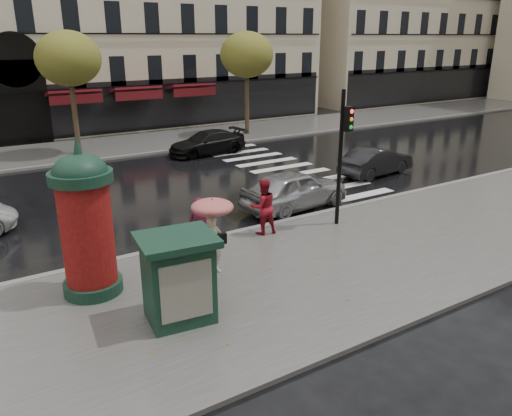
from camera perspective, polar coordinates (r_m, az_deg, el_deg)
ground at (r=14.72m, az=5.22°, el=-6.41°), size 160.00×160.00×0.00m
near_sidewalk at (r=14.34m, az=6.44°, el=-6.91°), size 90.00×7.00×0.12m
far_sidewalk at (r=31.25m, az=-16.38°, el=6.73°), size 90.00×6.00×0.12m
near_kerb at (r=16.97m, az=-0.88°, el=-2.53°), size 90.00×0.25×0.14m
far_kerb at (r=28.43m, az=-14.66°, el=5.74°), size 90.00×0.25×0.14m
zebra_crossing at (r=25.39m, az=2.99°, el=4.63°), size 3.60×11.75×0.01m
tree_far_left at (r=29.19m, az=-20.66°, el=15.64°), size 3.40×3.40×6.64m
tree_far_right at (r=33.30m, az=-1.07°, el=17.07°), size 3.40×3.40×6.64m
woman_umbrella at (r=13.38m, az=-4.96°, el=-1.81°), size 1.14×1.14×2.19m
woman_red at (r=16.26m, az=0.82°, el=0.15°), size 0.99×0.82×1.85m
man_burgundy at (r=15.25m, az=-6.41°, el=-1.76°), size 0.89×0.71×1.61m
morris_column at (r=12.85m, az=-18.88°, el=-1.31°), size 1.51×1.51×4.06m
traffic_light at (r=16.82m, az=9.91°, el=7.07°), size 0.32×0.44×4.59m
newsstand at (r=11.46m, az=-8.87°, el=-7.82°), size 1.85×1.62×2.05m
car_silver at (r=19.18m, az=4.48°, el=2.17°), size 4.63×2.27×1.52m
car_darkgrey at (r=24.56m, az=13.59°, el=5.23°), size 4.22×1.94×1.34m
car_black at (r=28.36m, az=-5.60°, el=7.44°), size 4.61×2.11×1.31m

